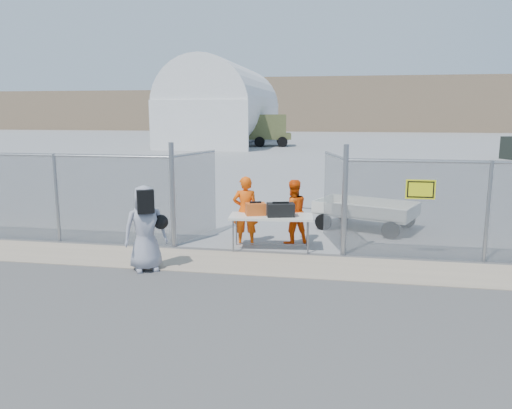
% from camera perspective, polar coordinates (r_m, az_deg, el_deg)
% --- Properties ---
extents(ground, '(160.00, 160.00, 0.00)m').
position_cam_1_polar(ground, '(9.81, -2.08, -8.44)').
color(ground, '#464545').
extents(tarmac_inside, '(160.00, 80.00, 0.01)m').
position_cam_1_polar(tarmac_inside, '(51.21, 7.95, 6.83)').
color(tarmac_inside, gray).
rests_on(tarmac_inside, ground).
extents(dirt_strip, '(44.00, 1.60, 0.01)m').
position_cam_1_polar(dirt_strip, '(10.74, -0.94, -6.70)').
color(dirt_strip, tan).
rests_on(dirt_strip, ground).
extents(distant_hills, '(140.00, 6.00, 9.00)m').
position_cam_1_polar(distant_hills, '(87.13, 12.34, 11.11)').
color(distant_hills, '#7F684F').
rests_on(distant_hills, ground).
extents(chain_link_fence, '(40.00, 0.20, 2.20)m').
position_cam_1_polar(chain_link_fence, '(11.44, -0.00, 0.00)').
color(chain_link_fence, gray).
rests_on(chain_link_fence, ground).
extents(quonset_hangar, '(9.00, 18.00, 8.00)m').
position_cam_1_polar(quonset_hangar, '(50.52, -3.67, 11.39)').
color(quonset_hangar, silver).
rests_on(quonset_hangar, ground).
extents(folding_table, '(1.99, 0.99, 0.82)m').
position_cam_1_polar(folding_table, '(11.70, 1.73, -3.23)').
color(folding_table, silver).
rests_on(folding_table, ground).
extents(orange_bag, '(0.53, 0.44, 0.28)m').
position_cam_1_polar(orange_bag, '(11.64, -0.06, -0.52)').
color(orange_bag, '#D9591D').
rests_on(orange_bag, folding_table).
extents(black_duffel, '(0.70, 0.51, 0.30)m').
position_cam_1_polar(black_duffel, '(11.50, 2.83, -0.62)').
color(black_duffel, black).
rests_on(black_duffel, folding_table).
extents(security_worker_left, '(0.67, 0.50, 1.68)m').
position_cam_1_polar(security_worker_left, '(12.05, -1.22, -0.72)').
color(security_worker_left, '#FF5509').
rests_on(security_worker_left, ground).
extents(security_worker_right, '(0.96, 0.90, 1.58)m').
position_cam_1_polar(security_worker_right, '(12.20, 4.21, -0.84)').
color(security_worker_right, '#FF5509').
rests_on(security_worker_right, ground).
extents(visitor, '(1.02, 0.91, 1.75)m').
position_cam_1_polar(visitor, '(10.33, -12.54, -2.67)').
color(visitor, '#9091A0').
rests_on(visitor, ground).
extents(utility_trailer, '(3.81, 2.89, 0.83)m').
position_cam_1_polar(utility_trailer, '(14.07, 12.44, -1.11)').
color(utility_trailer, silver).
rests_on(utility_trailer, ground).
extents(military_truck, '(6.57, 3.30, 2.99)m').
position_cam_1_polar(military_truck, '(47.81, 0.19, 8.46)').
color(military_truck, brown).
rests_on(military_truck, ground).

